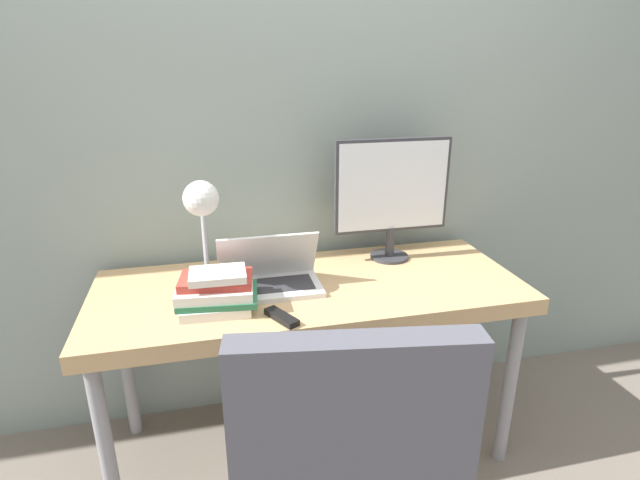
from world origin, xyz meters
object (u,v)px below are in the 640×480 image
object	(u,v)px
desk_lamp	(203,215)
laptop	(270,277)
office_chair	(345,479)
monitor	(392,192)
book_stack	(216,291)

from	to	relation	value
desk_lamp	laptop	bearing A→B (deg)	-3.96
desk_lamp	office_chair	size ratio (longest dim) A/B	0.40
laptop	monitor	bearing A→B (deg)	18.58
desk_lamp	book_stack	distance (m)	0.26
desk_lamp	office_chair	xyz separation A→B (m)	(0.28, -0.78, -0.43)
monitor	desk_lamp	size ratio (longest dim) A/B	1.20
monitor	desk_lamp	bearing A→B (deg)	-167.72
office_chair	book_stack	world-z (taller)	office_chair
office_chair	book_stack	distance (m)	0.73
desk_lamp	office_chair	world-z (taller)	desk_lamp
monitor	desk_lamp	distance (m)	0.75
monitor	book_stack	xyz separation A→B (m)	(-0.71, -0.29, -0.22)
laptop	office_chair	bearing A→B (deg)	-85.13
office_chair	desk_lamp	bearing A→B (deg)	109.83
desk_lamp	book_stack	xyz separation A→B (m)	(0.02, -0.13, -0.22)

